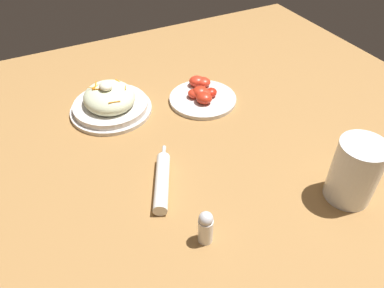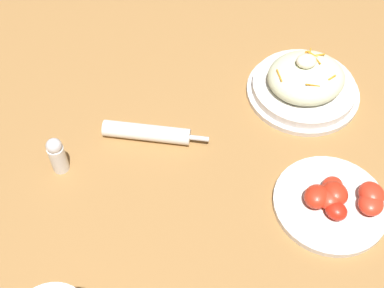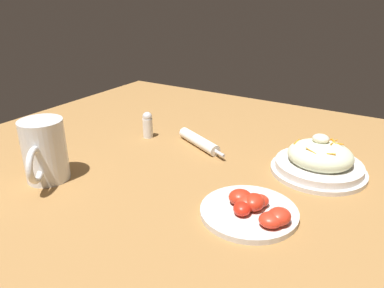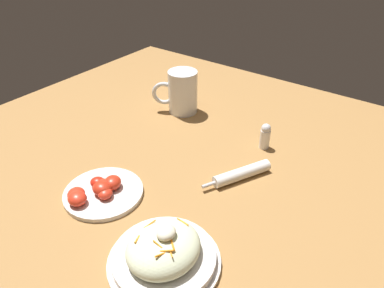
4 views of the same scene
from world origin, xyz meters
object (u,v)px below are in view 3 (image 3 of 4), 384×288
object	(u,v)px
tomato_plate	(252,209)
salt_shaker	(148,125)
salad_plate	(319,161)
napkin_roll	(199,141)
beer_mug	(45,153)

from	to	relation	value
tomato_plate	salt_shaker	xyz separation A→B (m)	(0.43, -0.22, 0.03)
salad_plate	tomato_plate	xyz separation A→B (m)	(0.06, 0.26, -0.02)
tomato_plate	salt_shaker	size ratio (longest dim) A/B	2.46
salad_plate	napkin_roll	xyz separation A→B (m)	(0.33, 0.01, -0.02)
salad_plate	napkin_roll	size ratio (longest dim) A/B	1.20
salad_plate	napkin_roll	distance (m)	0.33
salad_plate	salt_shaker	xyz separation A→B (m)	(0.49, 0.03, 0.01)
salad_plate	salt_shaker	size ratio (longest dim) A/B	2.87
napkin_roll	tomato_plate	distance (m)	0.36
beer_mug	tomato_plate	size ratio (longest dim) A/B	0.75
tomato_plate	salt_shaker	distance (m)	0.48
salad_plate	tomato_plate	world-z (taller)	salad_plate
napkin_roll	salt_shaker	bearing A→B (deg)	6.44
salad_plate	salt_shaker	bearing A→B (deg)	3.75
salad_plate	salt_shaker	world-z (taller)	salad_plate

